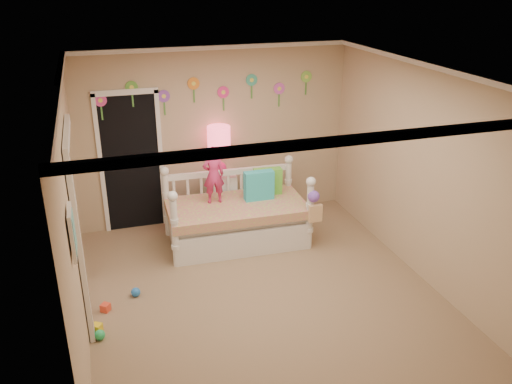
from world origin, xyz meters
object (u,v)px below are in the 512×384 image
object	(u,v)px
child	(214,175)
table_lamp	(219,143)
daybed	(236,207)
nightstand	(221,198)

from	to	relation	value
child	table_lamp	world-z (taller)	table_lamp
daybed	table_lamp	size ratio (longest dim) A/B	2.61
nightstand	table_lamp	bearing A→B (deg)	-177.18
nightstand	child	bearing A→B (deg)	-108.37
child	table_lamp	xyz separation A→B (m)	(0.23, 0.58, 0.26)
child	nightstand	size ratio (longest dim) A/B	1.07
nightstand	table_lamp	xyz separation A→B (m)	(-0.00, 0.00, 0.87)
daybed	nightstand	distance (m)	0.73
table_lamp	nightstand	bearing A→B (deg)	0.00
child	nightstand	world-z (taller)	child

